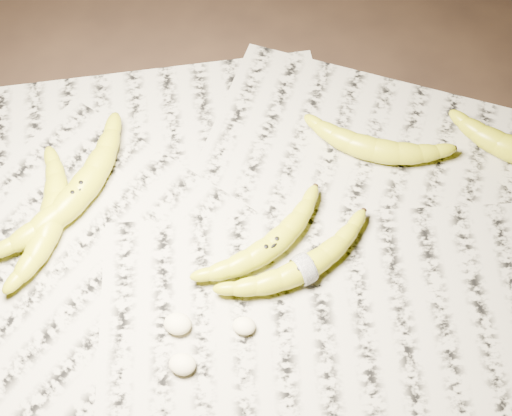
% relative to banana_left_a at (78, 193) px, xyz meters
% --- Properties ---
extents(ground, '(3.00, 3.00, 0.00)m').
position_rel_banana_left_a_xyz_m(ground, '(0.24, -0.01, -0.03)').
color(ground, black).
rests_on(ground, ground).
extents(newspaper_patch, '(0.90, 0.70, 0.01)m').
position_rel_banana_left_a_xyz_m(newspaper_patch, '(0.22, -0.04, -0.02)').
color(newspaper_patch, '#A29E8B').
rests_on(newspaper_patch, ground).
extents(banana_left_a, '(0.15, 0.23, 0.04)m').
position_rel_banana_left_a_xyz_m(banana_left_a, '(0.00, 0.00, 0.00)').
color(banana_left_a, '#B5B716').
rests_on(banana_left_a, newspaper_patch).
extents(banana_left_b, '(0.07, 0.19, 0.04)m').
position_rel_banana_left_a_xyz_m(banana_left_b, '(-0.02, -0.04, -0.00)').
color(banana_left_b, '#B5B716').
rests_on(banana_left_b, newspaper_patch).
extents(banana_center, '(0.16, 0.17, 0.03)m').
position_rel_banana_left_a_xyz_m(banana_center, '(0.26, -0.03, -0.00)').
color(banana_center, '#B5B716').
rests_on(banana_center, newspaper_patch).
extents(banana_taped, '(0.18, 0.16, 0.03)m').
position_rel_banana_left_a_xyz_m(banana_taped, '(0.31, -0.06, -0.00)').
color(banana_taped, '#B5B716').
rests_on(banana_taped, newspaper_patch).
extents(banana_upper_a, '(0.19, 0.07, 0.04)m').
position_rel_banana_left_a_xyz_m(banana_upper_a, '(0.38, 0.14, -0.00)').
color(banana_upper_a, '#B5B716').
rests_on(banana_upper_a, newspaper_patch).
extents(measuring_tape, '(0.03, 0.03, 0.04)m').
position_rel_banana_left_a_xyz_m(measuring_tape, '(0.31, -0.06, -0.00)').
color(measuring_tape, white).
rests_on(measuring_tape, newspaper_patch).
extents(flesh_chunk_a, '(0.03, 0.03, 0.02)m').
position_rel_banana_left_a_xyz_m(flesh_chunk_a, '(0.18, -0.20, -0.01)').
color(flesh_chunk_a, beige).
rests_on(flesh_chunk_a, newspaper_patch).
extents(flesh_chunk_b, '(0.03, 0.03, 0.02)m').
position_rel_banana_left_a_xyz_m(flesh_chunk_b, '(0.17, -0.15, -0.01)').
color(flesh_chunk_b, beige).
rests_on(flesh_chunk_b, newspaper_patch).
extents(flesh_chunk_c, '(0.03, 0.02, 0.02)m').
position_rel_banana_left_a_xyz_m(flesh_chunk_c, '(0.25, -0.14, -0.01)').
color(flesh_chunk_c, beige).
rests_on(flesh_chunk_c, newspaper_patch).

